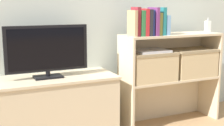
# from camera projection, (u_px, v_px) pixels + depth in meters

# --- Properties ---
(tv_stand) EXTENTS (1.09, 0.43, 0.53)m
(tv_stand) POSITION_uv_depth(u_px,v_px,m) (49.00, 110.00, 2.53)
(tv_stand) COLOR #CCB793
(tv_stand) RESTS_ON ground_plane
(tv) EXTENTS (0.65, 0.14, 0.42)m
(tv) POSITION_uv_depth(u_px,v_px,m) (47.00, 50.00, 2.44)
(tv) COLOR black
(tv) RESTS_ON tv_stand
(bookshelf_lower_tier) EXTENTS (0.95, 0.31, 0.43)m
(bookshelf_lower_tier) POSITION_uv_depth(u_px,v_px,m) (166.00, 92.00, 2.99)
(bookshelf_lower_tier) COLOR #CCB793
(bookshelf_lower_tier) RESTS_ON ground_plane
(bookshelf_upper_tier) EXTENTS (0.95, 0.31, 0.41)m
(bookshelf_upper_tier) POSITION_uv_depth(u_px,v_px,m) (167.00, 49.00, 2.91)
(bookshelf_upper_tier) COLOR #CCB793
(bookshelf_upper_tier) RESTS_ON bookshelf_lower_tier
(book_tan) EXTENTS (0.03, 0.14, 0.22)m
(book_tan) POSITION_uv_depth(u_px,v_px,m) (132.00, 23.00, 2.59)
(book_tan) COLOR tan
(book_tan) RESTS_ON bookshelf_upper_tier
(book_maroon) EXTENTS (0.03, 0.12, 0.24)m
(book_maroon) POSITION_uv_depth(u_px,v_px,m) (136.00, 22.00, 2.61)
(book_maroon) COLOR maroon
(book_maroon) RESTS_ON bookshelf_upper_tier
(book_forest) EXTENTS (0.03, 0.14, 0.22)m
(book_forest) POSITION_uv_depth(u_px,v_px,m) (140.00, 23.00, 2.62)
(book_forest) COLOR #286638
(book_forest) RESTS_ON bookshelf_upper_tier
(book_crimson) EXTENTS (0.03, 0.15, 0.23)m
(book_crimson) POSITION_uv_depth(u_px,v_px,m) (143.00, 22.00, 2.64)
(book_crimson) COLOR #B22328
(book_crimson) RESTS_ON bookshelf_upper_tier
(book_charcoal) EXTENTS (0.03, 0.15, 0.22)m
(book_charcoal) POSITION_uv_depth(u_px,v_px,m) (147.00, 22.00, 2.65)
(book_charcoal) COLOR #232328
(book_charcoal) RESTS_ON bookshelf_upper_tier
(book_navy) EXTENTS (0.02, 0.12, 0.22)m
(book_navy) POSITION_uv_depth(u_px,v_px,m) (150.00, 23.00, 2.66)
(book_navy) COLOR navy
(book_navy) RESTS_ON bookshelf_upper_tier
(book_plum) EXTENTS (0.03, 0.16, 0.24)m
(book_plum) POSITION_uv_depth(u_px,v_px,m) (153.00, 21.00, 2.68)
(book_plum) COLOR #6B2D66
(book_plum) RESTS_ON bookshelf_upper_tier
(book_olive) EXTENTS (0.03, 0.13, 0.19)m
(book_olive) POSITION_uv_depth(u_px,v_px,m) (157.00, 24.00, 2.69)
(book_olive) COLOR olive
(book_olive) RESTS_ON bookshelf_upper_tier
(book_teal) EXTENTS (0.03, 0.14, 0.24)m
(book_teal) POSITION_uv_depth(u_px,v_px,m) (161.00, 21.00, 2.71)
(book_teal) COLOR #1E7075
(book_teal) RESTS_ON bookshelf_upper_tier
(book_skyblue) EXTENTS (0.04, 0.13, 0.17)m
(book_skyblue) POSITION_uv_depth(u_px,v_px,m) (165.00, 25.00, 2.73)
(book_skyblue) COLOR #709ECC
(book_skyblue) RESTS_ON bookshelf_upper_tier
(baby_monitor) EXTENTS (0.05, 0.03, 0.14)m
(baby_monitor) POSITION_uv_depth(u_px,v_px,m) (208.00, 26.00, 2.99)
(baby_monitor) COLOR white
(baby_monitor) RESTS_ON bookshelf_upper_tier
(storage_basket_left) EXTENTS (0.43, 0.27, 0.26)m
(storage_basket_left) POSITION_uv_depth(u_px,v_px,m) (150.00, 65.00, 2.78)
(storage_basket_left) COLOR tan
(storage_basket_left) RESTS_ON bookshelf_lower_tier
(storage_basket_right) EXTENTS (0.43, 0.27, 0.26)m
(storage_basket_right) POSITION_uv_depth(u_px,v_px,m) (191.00, 61.00, 2.96)
(storage_basket_right) COLOR tan
(storage_basket_right) RESTS_ON bookshelf_lower_tier
(laptop) EXTENTS (0.30, 0.24, 0.02)m
(laptop) POSITION_uv_depth(u_px,v_px,m) (151.00, 51.00, 2.75)
(laptop) COLOR #BCBCC1
(laptop) RESTS_ON storage_basket_left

